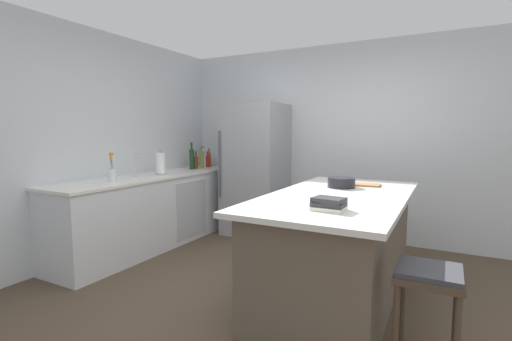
# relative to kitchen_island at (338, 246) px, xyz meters

# --- Properties ---
(ground_plane) EXTENTS (7.20, 7.20, 0.00)m
(ground_plane) POSITION_rel_kitchen_island_xyz_m (-0.37, -0.37, -0.46)
(ground_plane) COLOR #4C3D2D
(wall_rear) EXTENTS (6.00, 0.10, 2.60)m
(wall_rear) POSITION_rel_kitchen_island_xyz_m (-0.37, 1.88, 0.84)
(wall_rear) COLOR silver
(wall_rear) RESTS_ON ground_plane
(wall_left) EXTENTS (0.10, 6.00, 2.60)m
(wall_left) POSITION_rel_kitchen_island_xyz_m (-2.82, -0.37, 0.84)
(wall_left) COLOR silver
(wall_left) RESTS_ON ground_plane
(counter_run_left) EXTENTS (0.67, 2.76, 0.90)m
(counter_run_left) POSITION_rel_kitchen_island_xyz_m (-2.45, 0.36, -0.01)
(counter_run_left) COLOR silver
(counter_run_left) RESTS_ON ground_plane
(kitchen_island) EXTENTS (1.09, 2.16, 0.91)m
(kitchen_island) POSITION_rel_kitchen_island_xyz_m (0.00, 0.00, 0.00)
(kitchen_island) COLOR brown
(kitchen_island) RESTS_ON ground_plane
(refrigerator) EXTENTS (0.79, 0.75, 1.82)m
(refrigerator) POSITION_rel_kitchen_island_xyz_m (-1.59, 1.47, 0.45)
(refrigerator) COLOR #93969B
(refrigerator) RESTS_ON ground_plane
(bar_stool) EXTENTS (0.36, 0.36, 0.67)m
(bar_stool) POSITION_rel_kitchen_island_xyz_m (0.74, -0.79, 0.08)
(bar_stool) COLOR #473828
(bar_stool) RESTS_ON ground_plane
(sink_faucet) EXTENTS (0.15, 0.05, 0.30)m
(sink_faucet) POSITION_rel_kitchen_island_xyz_m (-2.50, 0.11, 0.60)
(sink_faucet) COLOR silver
(sink_faucet) RESTS_ON counter_run_left
(flower_vase) EXTENTS (0.08, 0.08, 0.32)m
(flower_vase) POSITION_rel_kitchen_island_xyz_m (-2.42, -0.30, 0.54)
(flower_vase) COLOR silver
(flower_vase) RESTS_ON counter_run_left
(paper_towel_roll) EXTENTS (0.14, 0.14, 0.31)m
(paper_towel_roll) POSITION_rel_kitchen_island_xyz_m (-2.41, 0.45, 0.57)
(paper_towel_roll) COLOR gray
(paper_towel_roll) RESTS_ON counter_run_left
(vinegar_bottle) EXTENTS (0.06, 0.06, 0.28)m
(vinegar_bottle) POSITION_rel_kitchen_island_xyz_m (-2.50, 1.62, 0.55)
(vinegar_bottle) COLOR #994C23
(vinegar_bottle) RESTS_ON counter_run_left
(hot_sauce_bottle) EXTENTS (0.05, 0.05, 0.24)m
(hot_sauce_bottle) POSITION_rel_kitchen_island_xyz_m (-2.47, 1.53, 0.53)
(hot_sauce_bottle) COLOR red
(hot_sauce_bottle) RESTS_ON counter_run_left
(soda_bottle) EXTENTS (0.07, 0.07, 0.32)m
(soda_bottle) POSITION_rel_kitchen_island_xyz_m (-2.47, 1.43, 0.56)
(soda_bottle) COLOR silver
(soda_bottle) RESTS_ON counter_run_left
(olive_oil_bottle) EXTENTS (0.06, 0.06, 0.31)m
(olive_oil_bottle) POSITION_rel_kitchen_island_xyz_m (-2.44, 1.35, 0.57)
(olive_oil_bottle) COLOR olive
(olive_oil_bottle) RESTS_ON counter_run_left
(syrup_bottle) EXTENTS (0.06, 0.06, 0.25)m
(syrup_bottle) POSITION_rel_kitchen_island_xyz_m (-2.47, 1.25, 0.54)
(syrup_bottle) COLOR #5B3319
(syrup_bottle) RESTS_ON counter_run_left
(wine_bottle) EXTENTS (0.07, 0.07, 0.39)m
(wine_bottle) POSITION_rel_kitchen_island_xyz_m (-2.47, 1.16, 0.59)
(wine_bottle) COLOR #19381E
(wine_bottle) RESTS_ON counter_run_left
(cookbook_stack) EXTENTS (0.22, 0.18, 0.09)m
(cookbook_stack) POSITION_rel_kitchen_island_xyz_m (0.11, -0.66, 0.49)
(cookbook_stack) COLOR silver
(cookbook_stack) RESTS_ON kitchen_island
(mixing_bowl) EXTENTS (0.26, 0.26, 0.10)m
(mixing_bowl) POSITION_rel_kitchen_island_xyz_m (-0.08, 0.38, 0.50)
(mixing_bowl) COLOR black
(mixing_bowl) RESTS_ON kitchen_island
(cutting_board) EXTENTS (0.32, 0.21, 0.02)m
(cutting_board) POSITION_rel_kitchen_island_xyz_m (0.08, 0.61, 0.46)
(cutting_board) COLOR #9E7042
(cutting_board) RESTS_ON kitchen_island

